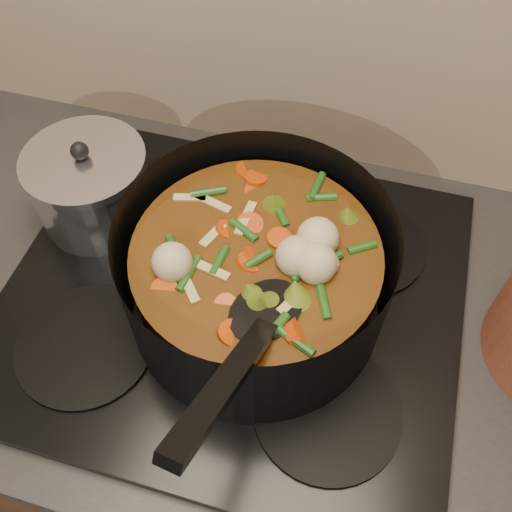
# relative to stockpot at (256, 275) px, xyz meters

# --- Properties ---
(counter) EXTENTS (2.64, 0.64, 0.91)m
(counter) POSITION_rel_stockpot_xyz_m (-0.04, 0.01, -0.55)
(counter) COLOR brown
(counter) RESTS_ON ground
(stovetop) EXTENTS (0.62, 0.54, 0.03)m
(stovetop) POSITION_rel_stockpot_xyz_m (-0.04, 0.01, -0.09)
(stovetop) COLOR black
(stovetop) RESTS_ON counter
(stockpot) EXTENTS (0.42, 0.50, 0.24)m
(stockpot) POSITION_rel_stockpot_xyz_m (0.00, 0.00, 0.00)
(stockpot) COLOR black
(stockpot) RESTS_ON stovetop
(saucepan) EXTENTS (0.17, 0.17, 0.14)m
(saucepan) POSITION_rel_stockpot_xyz_m (-0.27, 0.09, -0.02)
(saucepan) COLOR silver
(saucepan) RESTS_ON stovetop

